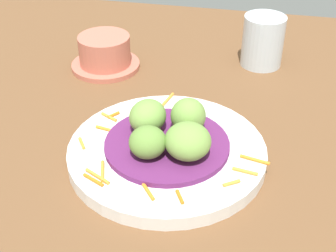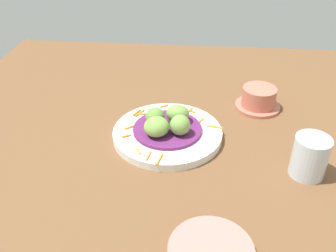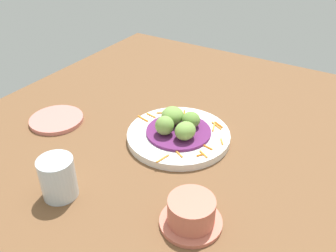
% 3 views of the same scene
% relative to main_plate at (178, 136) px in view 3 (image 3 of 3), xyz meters
% --- Properties ---
extents(table_surface, '(1.10, 1.10, 0.02)m').
position_rel_main_plate_xyz_m(table_surface, '(-0.02, -0.03, -0.02)').
color(table_surface, brown).
rests_on(table_surface, ground).
extents(main_plate, '(0.24, 0.24, 0.02)m').
position_rel_main_plate_xyz_m(main_plate, '(0.00, 0.00, 0.00)').
color(main_plate, white).
rests_on(main_plate, table_surface).
extents(cabbage_bed, '(0.15, 0.15, 0.01)m').
position_rel_main_plate_xyz_m(cabbage_bed, '(0.00, 0.00, 0.01)').
color(cabbage_bed, '#60235B').
rests_on(cabbage_bed, main_plate).
extents(carrot_garnish, '(0.24, 0.22, 0.00)m').
position_rel_main_plate_xyz_m(carrot_garnish, '(-0.02, -0.01, 0.01)').
color(carrot_garnish, orange).
rests_on(carrot_garnish, main_plate).
extents(guac_scoop_left, '(0.05, 0.05, 0.05)m').
position_rel_main_plate_xyz_m(guac_scoop_left, '(0.02, 0.03, 0.04)').
color(guac_scoop_left, '#759E47').
rests_on(guac_scoop_left, cabbage_bed).
extents(guac_scoop_center, '(0.05, 0.06, 0.04)m').
position_rel_main_plate_xyz_m(guac_scoop_center, '(-0.03, 0.02, 0.04)').
color(guac_scoop_center, '#759E47').
rests_on(guac_scoop_center, cabbage_bed).
extents(guac_scoop_right, '(0.06, 0.06, 0.04)m').
position_rel_main_plate_xyz_m(guac_scoop_right, '(-0.02, -0.03, 0.03)').
color(guac_scoop_right, olive).
rests_on(guac_scoop_right, cabbage_bed).
extents(guac_scoop_back, '(0.07, 0.07, 0.04)m').
position_rel_main_plate_xyz_m(guac_scoop_back, '(0.03, -0.02, 0.04)').
color(guac_scoop_back, '#759E47').
rests_on(guac_scoop_back, cabbage_bed).
extents(side_plate_small, '(0.13, 0.13, 0.01)m').
position_rel_main_plate_xyz_m(side_plate_small, '(0.31, 0.10, -0.00)').
color(side_plate_small, tan).
rests_on(side_plate_small, table_surface).
extents(terracotta_bowl, '(0.11, 0.11, 0.06)m').
position_rel_main_plate_xyz_m(terracotta_bowl, '(-0.15, 0.22, 0.02)').
color(terracotta_bowl, '#C66B56').
rests_on(terracotta_bowl, table_surface).
extents(water_glass, '(0.07, 0.07, 0.08)m').
position_rel_main_plate_xyz_m(water_glass, '(0.10, 0.28, 0.03)').
color(water_glass, silver).
rests_on(water_glass, table_surface).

